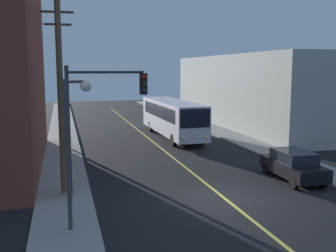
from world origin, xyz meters
name	(u,v)px	position (x,y,z in m)	size (l,w,h in m)	color
ground_plane	(224,198)	(0.00, 0.00, 0.00)	(120.00, 120.00, 0.00)	black
sidewalk_left	(63,159)	(-7.25, 10.00, 0.07)	(2.50, 90.00, 0.15)	gray
sidewalk_right	(262,148)	(7.25, 10.00, 0.07)	(2.50, 90.00, 0.15)	gray
lane_stripe_center	(153,142)	(0.00, 15.00, 0.01)	(0.16, 60.00, 0.01)	#D8CC4C
building_right_warehouse	(270,91)	(14.49, 22.05, 3.69)	(12.00, 27.37, 7.39)	#B2B2A8
city_bus	(172,117)	(2.20, 17.11, 1.82)	(2.79, 12.20, 3.20)	silver
parked_car_black	(293,165)	(4.82, 1.91, 0.84)	(1.95, 4.46, 1.62)	black
utility_pole_near	(59,60)	(-7.25, 2.31, 6.40)	(2.40, 0.28, 11.45)	brown
utility_pole_mid	(59,69)	(-7.30, 14.74, 5.98)	(2.40, 0.28, 10.63)	brown
traffic_signal_left_corner	(102,106)	(-5.41, 1.77, 4.30)	(3.75, 0.48, 6.00)	#2D2D33
street_lamp_left	(74,133)	(-6.83, -2.32, 3.74)	(0.98, 0.40, 5.50)	#38383D
fire_hydrant	(285,152)	(6.85, 6.09, 0.58)	(0.44, 0.26, 0.84)	red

